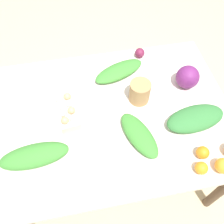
{
  "coord_description": "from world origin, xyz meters",
  "views": [
    {
      "loc": [
        -0.15,
        -0.8,
        1.97
      ],
      "look_at": [
        0.0,
        0.0,
        0.77
      ],
      "focal_mm": 40.0,
      "sensor_mm": 36.0,
      "label": 1
    }
  ],
  "objects": [
    {
      "name": "egg_carton",
      "position": [
        -0.26,
        0.04,
        0.79
      ],
      "size": [
        0.14,
        0.26,
        0.09
      ],
      "rotation": [
        0.0,
        0.0,
        4.85
      ],
      "color": "beige",
      "rests_on": "dining_table"
    },
    {
      "name": "greens_bunch_beet_tops",
      "position": [
        -0.44,
        -0.2,
        0.79
      ],
      "size": [
        0.36,
        0.16,
        0.08
      ],
      "primitive_type": "ellipsoid",
      "rotation": [
        0.0,
        0.0,
        0.06
      ],
      "color": "#3D8433",
      "rests_on": "dining_table"
    },
    {
      "name": "orange_1",
      "position": [
        0.48,
        -0.44,
        0.79
      ],
      "size": [
        0.08,
        0.08,
        0.08
      ],
      "primitive_type": "sphere",
      "color": "orange",
      "rests_on": "dining_table"
    },
    {
      "name": "dining_table",
      "position": [
        0.0,
        0.0,
        0.66
      ],
      "size": [
        1.41,
        1.03,
        0.75
      ],
      "color": "silver",
      "rests_on": "ground_plane"
    },
    {
      "name": "greens_bunch_chard",
      "position": [
        0.12,
        -0.18,
        0.78
      ],
      "size": [
        0.22,
        0.34,
        0.06
      ],
      "primitive_type": "ellipsoid",
      "rotation": [
        0.0,
        0.0,
        5.04
      ],
      "color": "#3D8433",
      "rests_on": "dining_table"
    },
    {
      "name": "ground_plane",
      "position": [
        0.0,
        0.0,
        0.0
      ],
      "size": [
        8.0,
        8.0,
        0.0
      ],
      "primitive_type": "plane",
      "color": "#C6B289"
    },
    {
      "name": "greens_bunch_kale",
      "position": [
        0.45,
        -0.14,
        0.79
      ],
      "size": [
        0.36,
        0.21,
        0.08
      ],
      "primitive_type": "ellipsoid",
      "rotation": [
        0.0,
        0.0,
        0.13
      ],
      "color": "#337538",
      "rests_on": "dining_table"
    },
    {
      "name": "orange_3",
      "position": [
        0.37,
        -0.43,
        0.78
      ],
      "size": [
        0.07,
        0.07,
        0.07
      ],
      "primitive_type": "sphere",
      "color": "orange",
      "rests_on": "dining_table"
    },
    {
      "name": "greens_bunch_scallion",
      "position": [
        0.1,
        0.3,
        0.78
      ],
      "size": [
        0.37,
        0.25,
        0.06
      ],
      "primitive_type": "ellipsoid",
      "rotation": [
        0.0,
        0.0,
        0.36
      ],
      "color": "#3D8433",
      "rests_on": "dining_table"
    },
    {
      "name": "cabbage_purple",
      "position": [
        0.5,
        0.13,
        0.82
      ],
      "size": [
        0.14,
        0.14,
        0.14
      ],
      "primitive_type": "sphere",
      "color": "#6B2366",
      "rests_on": "dining_table"
    },
    {
      "name": "beet_root",
      "position": [
        0.28,
        0.44,
        0.78
      ],
      "size": [
        0.07,
        0.07,
        0.07
      ],
      "primitive_type": "sphere",
      "color": "maroon",
      "rests_on": "dining_table"
    },
    {
      "name": "paper_bag",
      "position": [
        0.18,
        0.08,
        0.81
      ],
      "size": [
        0.12,
        0.12,
        0.14
      ],
      "primitive_type": "cylinder",
      "color": "#A87F51",
      "rests_on": "dining_table"
    },
    {
      "name": "orange_2",
      "position": [
        0.41,
        -0.35,
        0.78
      ],
      "size": [
        0.07,
        0.07,
        0.07
      ],
      "primitive_type": "sphere",
      "color": "orange",
      "rests_on": "dining_table"
    }
  ]
}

